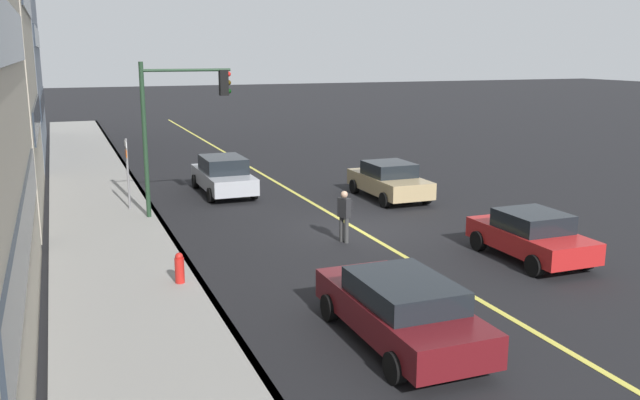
% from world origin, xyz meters
% --- Properties ---
extents(ground, '(200.00, 200.00, 0.00)m').
position_xyz_m(ground, '(0.00, 0.00, 0.00)').
color(ground, black).
extents(sidewalk_slab, '(80.00, 3.71, 0.15)m').
position_xyz_m(sidewalk_slab, '(0.00, 7.84, 0.07)').
color(sidewalk_slab, gray).
rests_on(sidewalk_slab, ground).
extents(curb_edge, '(80.00, 0.16, 0.15)m').
position_xyz_m(curb_edge, '(0.00, 6.07, 0.07)').
color(curb_edge, slate).
rests_on(curb_edge, ground).
extents(lane_stripe_center, '(80.00, 0.16, 0.01)m').
position_xyz_m(lane_stripe_center, '(0.00, 0.00, 0.01)').
color(lane_stripe_center, '#D8CC4C').
rests_on(lane_stripe_center, ground).
extents(car_red, '(3.94, 1.95, 1.42)m').
position_xyz_m(car_red, '(-4.98, -3.24, 0.73)').
color(car_red, red).
rests_on(car_red, ground).
extents(car_silver, '(4.78, 1.98, 1.57)m').
position_xyz_m(car_silver, '(7.35, 2.83, 0.80)').
color(car_silver, '#A8AAB2').
rests_on(car_silver, ground).
extents(car_tan, '(4.32, 2.03, 1.49)m').
position_xyz_m(car_tan, '(3.93, -3.23, 0.76)').
color(car_tan, tan).
rests_on(car_tan, ground).
extents(car_maroon, '(4.77, 2.03, 1.42)m').
position_xyz_m(car_maroon, '(-8.70, 2.94, 0.75)').
color(car_maroon, '#591116').
rests_on(car_maroon, ground).
extents(pedestrian_with_backpack, '(0.44, 0.46, 1.65)m').
position_xyz_m(pedestrian_with_backpack, '(-1.37, 1.02, 0.96)').
color(pedestrian_with_backpack, '#383838').
rests_on(pedestrian_with_backpack, ground).
extents(traffic_light_mast, '(0.28, 3.18, 5.54)m').
position_xyz_m(traffic_light_mast, '(3.67, 5.21, 3.76)').
color(traffic_light_mast, '#1E3823').
rests_on(traffic_light_mast, ground).
extents(street_sign_post, '(0.60, 0.08, 2.77)m').
position_xyz_m(street_sign_post, '(5.20, 6.89, 1.64)').
color(street_sign_post, slate).
rests_on(street_sign_post, ground).
extents(fire_hydrant, '(0.24, 0.24, 0.94)m').
position_xyz_m(fire_hydrant, '(-3.78, 6.59, 0.47)').
color(fire_hydrant, red).
rests_on(fire_hydrant, ground).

